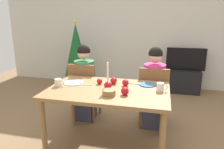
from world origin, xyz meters
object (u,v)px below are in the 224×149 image
at_px(mug_right, 160,87).
at_px(chair_right, 153,94).
at_px(apple_far_edge, 100,81).
at_px(candle_centerpiece, 108,84).
at_px(apple_by_right_mug, 125,91).
at_px(person_right_child, 154,89).
at_px(apple_near_candle, 125,83).
at_px(mug_left, 58,82).
at_px(plate_left, 74,83).
at_px(chair_left, 84,88).
at_px(dining_table, 108,96).
at_px(bowl_walnuts, 109,93).
at_px(tv_stand, 184,81).
at_px(plate_right, 147,85).
at_px(person_left_child, 85,84).
at_px(tv, 186,59).
at_px(christmas_tree, 77,53).
at_px(apple_by_left_plate, 114,81).

bearing_deg(mug_right, chair_right, 99.42).
height_order(chair_right, apple_far_edge, chair_right).
xyz_separation_m(candle_centerpiece, apple_by_right_mug, (0.22, -0.14, -0.02)).
height_order(person_right_child, apple_near_candle, person_right_child).
height_order(apple_near_candle, apple_far_edge, apple_near_candle).
distance_m(chair_right, mug_left, 1.32).
bearing_deg(plate_left, chair_left, 95.82).
bearing_deg(dining_table, plate_left, 166.21).
xyz_separation_m(bowl_walnuts, apple_near_candle, (0.12, 0.36, 0.01)).
height_order(tv_stand, plate_left, plate_left).
bearing_deg(bowl_walnuts, apple_far_edge, 120.45).
distance_m(tv_stand, mug_left, 2.93).
bearing_deg(candle_centerpiece, apple_by_right_mug, -32.10).
relative_size(plate_left, apple_by_right_mug, 2.89).
relative_size(chair_right, mug_left, 7.07).
xyz_separation_m(plate_left, plate_right, (0.91, 0.13, 0.00)).
xyz_separation_m(candle_centerpiece, apple_far_edge, (-0.15, 0.17, -0.03)).
bearing_deg(candle_centerpiece, chair_right, 50.87).
xyz_separation_m(dining_table, mug_right, (0.59, 0.07, 0.13)).
height_order(person_right_child, apple_far_edge, person_right_child).
bearing_deg(mug_left, person_left_child, 83.28).
relative_size(plate_left, apple_near_candle, 3.12).
bearing_deg(mug_left, chair_right, 30.10).
xyz_separation_m(person_right_child, tv, (0.57, 1.66, 0.14)).
bearing_deg(christmas_tree, apple_near_candle, -53.39).
bearing_deg(chair_left, dining_table, -48.96).
distance_m(mug_left, apple_near_candle, 0.81).
relative_size(chair_left, chair_right, 1.00).
distance_m(person_right_child, plate_right, 0.44).
xyz_separation_m(chair_left, apple_far_edge, (0.38, -0.45, 0.27)).
bearing_deg(apple_near_candle, chair_left, 147.46).
relative_size(person_right_child, mug_right, 9.46).
bearing_deg(apple_by_right_mug, mug_right, 30.42).
relative_size(person_right_child, apple_by_right_mug, 13.50).
xyz_separation_m(person_right_child, mug_left, (-1.11, -0.68, 0.23)).
distance_m(chair_left, candle_centerpiece, 0.87).
relative_size(dining_table, mug_left, 11.00).
xyz_separation_m(plate_right, mug_right, (0.16, -0.18, 0.04)).
distance_m(apple_by_right_mug, apple_far_edge, 0.48).
relative_size(tv, mug_left, 6.21).
height_order(chair_left, mug_right, chair_left).
bearing_deg(tv, plate_left, -125.42).
bearing_deg(plate_right, dining_table, -150.31).
height_order(bowl_walnuts, apple_near_candle, apple_near_candle).
distance_m(chair_left, person_left_child, 0.07).
bearing_deg(mug_left, person_right_child, 31.34).
bearing_deg(mug_right, candle_centerpiece, -172.74).
xyz_separation_m(christmas_tree, apple_by_left_plate, (1.27, -1.87, 0.01)).
bearing_deg(mug_right, tv, 77.87).
height_order(chair_right, person_left_child, person_left_child).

